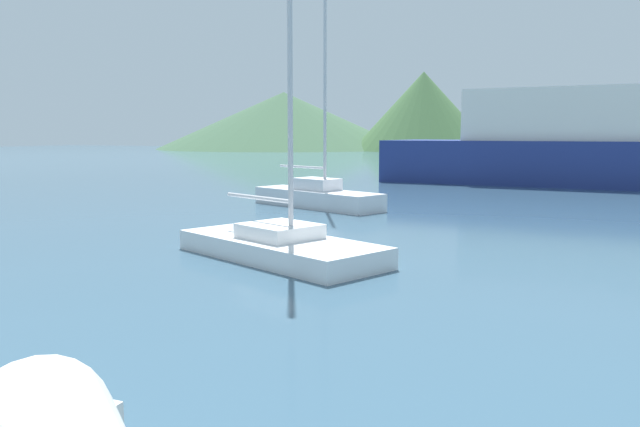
# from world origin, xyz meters

# --- Properties ---
(sailboat_middle) EXTENTS (6.17, 3.68, 10.96)m
(sailboat_middle) POSITION_xyz_m (-5.65, 24.24, 0.53)
(sailboat_middle) COLOR silver
(sailboat_middle) RESTS_ON ground_plane
(sailboat_outer) EXTENTS (5.87, 4.03, 9.47)m
(sailboat_outer) POSITION_xyz_m (-2.06, 14.46, 0.39)
(sailboat_outer) COLOR white
(sailboat_outer) RESTS_ON ground_plane
(hill_west) EXTENTS (48.80, 48.80, 10.87)m
(hill_west) POSITION_xyz_m (-52.67, 109.70, 5.44)
(hill_west) COLOR #38563D
(hill_west) RESTS_ON ground_plane
(hill_central) EXTENTS (24.74, 24.74, 13.49)m
(hill_central) POSITION_xyz_m (-24.55, 108.04, 6.74)
(hill_central) COLOR #3D6038
(hill_central) RESTS_ON ground_plane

